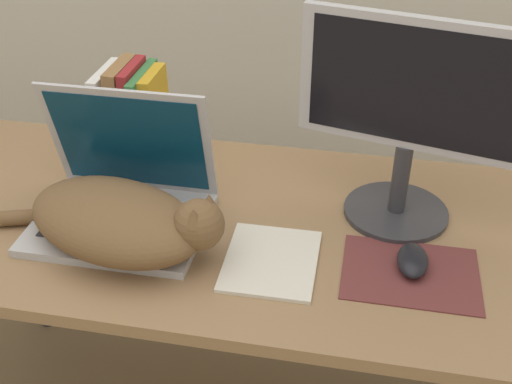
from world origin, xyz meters
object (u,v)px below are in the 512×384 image
Objects in this scene: external_monitor at (410,114)px; notepad at (271,261)px; book_row at (133,113)px; cat at (121,221)px; laptop at (123,198)px; computer_mouse at (413,260)px.

external_monitor is 0.39m from notepad.
book_row is at bearing 167.78° from external_monitor.
laptop is at bearing 109.69° from cat.
external_monitor is at bearing 100.24° from computer_mouse.
external_monitor reaches higher than computer_mouse.
cat is 0.37m from book_row.
laptop is 0.59m from computer_mouse.
cat is at bearing -175.68° from computer_mouse.
cat is 2.36× the size of notepad.
computer_mouse reaches higher than notepad.
cat is 2.12× the size of book_row.
book_row reaches higher than notepad.
cat reaches higher than computer_mouse.
book_row reaches higher than computer_mouse.
external_monitor is at bearing -12.22° from book_row.
computer_mouse is at bearing -25.32° from book_row.
book_row is (-0.10, 0.35, 0.05)m from cat.
cat is at bearing -178.29° from notepad.
notepad is (-0.26, -0.03, -0.02)m from computer_mouse.
cat is 1.13× the size of external_monitor.
laptop reaches higher than notepad.
notepad is (0.32, -0.08, -0.05)m from laptop.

